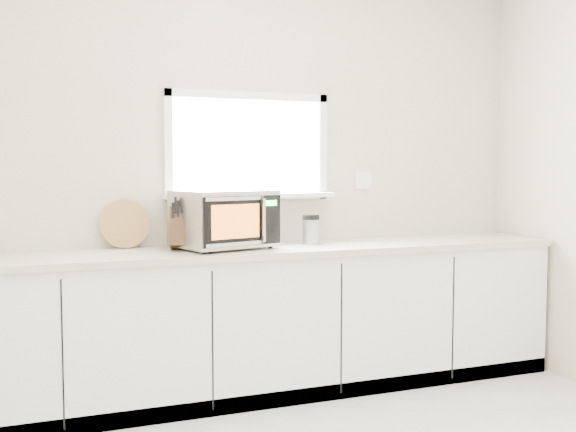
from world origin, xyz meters
name	(u,v)px	position (x,y,z in m)	size (l,w,h in m)	color
back_wall	(248,175)	(0.00, 2.00, 1.36)	(4.00, 0.17, 2.70)	beige
cabinets	(263,323)	(0.00, 1.70, 0.44)	(3.92, 0.60, 0.88)	white
countertop	(263,250)	(0.00, 1.69, 0.90)	(3.92, 0.64, 0.04)	beige
microwave	(224,218)	(-0.24, 1.71, 1.10)	(0.64, 0.56, 0.35)	black
knife_block	(179,227)	(-0.52, 1.72, 1.06)	(0.16, 0.24, 0.32)	#4B341A
cutting_board	(125,224)	(-0.80, 1.94, 1.07)	(0.30, 0.30, 0.02)	#A97541
coffee_grinder	(311,229)	(0.34, 1.73, 1.02)	(0.14, 0.14, 0.20)	#AFB1B6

